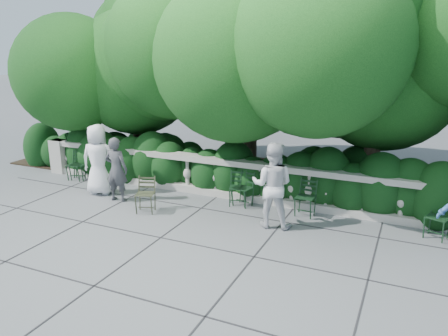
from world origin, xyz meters
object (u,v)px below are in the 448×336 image
at_px(chair_a, 78,181).
at_px(person_woman_grey, 116,169).
at_px(person_casual_man, 272,185).
at_px(chair_d, 239,207).
at_px(chair_e, 302,218).
at_px(chair_f, 432,240).
at_px(chair_weathered, 145,214).
at_px(chair_c, 237,207).
at_px(person_businessman, 98,160).
at_px(chair_b, 74,181).

bearing_deg(chair_a, person_woman_grey, -35.41).
bearing_deg(person_woman_grey, person_casual_man, 175.35).
distance_m(chair_a, chair_d, 4.99).
bearing_deg(chair_e, chair_f, 1.69).
height_order(chair_weathered, person_casual_man, person_casual_man).
bearing_deg(chair_e, person_woman_grey, -166.50).
xyz_separation_m(chair_c, person_businessman, (-3.63, -0.53, 0.91)).
bearing_deg(person_woman_grey, chair_e, -175.81).
xyz_separation_m(chair_a, person_woman_grey, (2.06, -0.83, 0.80)).
distance_m(chair_f, chair_weathered, 6.11).
distance_m(person_businessman, person_casual_man, 4.72).
distance_m(chair_c, chair_weathered, 2.18).
relative_size(chair_c, chair_d, 1.00).
xyz_separation_m(chair_b, chair_c, (5.02, -0.00, 0.00)).
bearing_deg(chair_c, chair_e, -17.87).
height_order(chair_a, person_woman_grey, person_woman_grey).
bearing_deg(chair_e, person_businessman, -170.50).
height_order(chair_b, person_businessman, person_businessman).
xyz_separation_m(chair_f, person_casual_man, (-3.15, -0.60, 0.91)).
bearing_deg(person_woman_grey, chair_a, -27.29).
relative_size(chair_e, person_casual_man, 0.46).
bearing_deg(chair_weathered, chair_f, -8.09).
bearing_deg(chair_d, chair_e, 12.57).
bearing_deg(chair_d, person_woman_grey, -151.70).
xyz_separation_m(chair_f, chair_weathered, (-5.99, -1.19, 0.00)).
xyz_separation_m(chair_f, person_businessman, (-7.87, -0.41, 0.91)).
xyz_separation_m(person_businessman, person_woman_grey, (0.75, -0.24, -0.11)).
distance_m(chair_c, chair_f, 4.24).
xyz_separation_m(chair_c, person_woman_grey, (-2.88, -0.77, 0.80)).
distance_m(chair_a, chair_weathered, 3.47).
distance_m(chair_b, chair_weathered, 3.52).
bearing_deg(person_businessman, chair_a, -38.84).
bearing_deg(chair_a, chair_c, -14.21).
xyz_separation_m(chair_a, chair_f, (9.18, -0.17, 0.00)).
distance_m(person_businessman, person_woman_grey, 0.79).
height_order(chair_b, person_casual_man, person_casual_man).
distance_m(chair_d, person_woman_grey, 3.14).
xyz_separation_m(chair_b, person_casual_man, (6.11, -0.72, 0.91)).
relative_size(chair_a, chair_weathered, 1.00).
relative_size(chair_f, chair_weathered, 1.00).
relative_size(chair_a, chair_f, 1.00).
height_order(chair_c, chair_weathered, same).
height_order(chair_f, person_casual_man, person_casual_man).
xyz_separation_m(chair_f, person_woman_grey, (-7.12, -0.66, 0.80)).
relative_size(chair_b, person_casual_man, 0.46).
relative_size(chair_weathered, person_businessman, 0.46).
distance_m(chair_a, chair_f, 9.19).
bearing_deg(chair_f, chair_c, -161.76).
height_order(chair_a, chair_f, same).
bearing_deg(chair_c, chair_b, 162.51).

